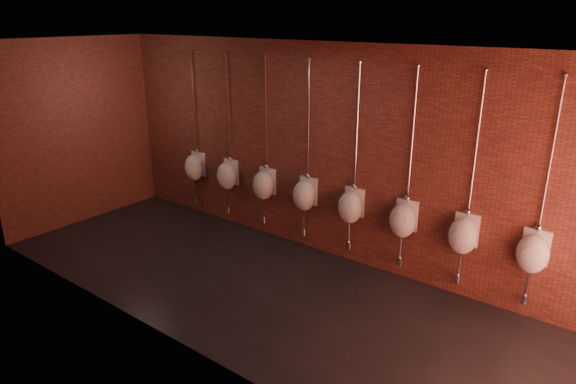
{
  "coord_description": "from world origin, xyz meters",
  "views": [
    {
      "loc": [
        4.0,
        -4.68,
        3.57
      ],
      "look_at": [
        -0.32,
        0.9,
        1.1
      ],
      "focal_mm": 32.0,
      "sensor_mm": 36.0,
      "label": 1
    }
  ],
  "objects_px": {
    "urinal_1": "(227,175)",
    "urinal_2": "(264,184)",
    "urinal_5": "(403,219)",
    "urinal_7": "(533,252)",
    "urinal_0": "(194,167)",
    "urinal_4": "(351,206)",
    "urinal_6": "(463,235)",
    "urinal_3": "(304,194)"
  },
  "relations": [
    {
      "from": "urinal_4",
      "to": "urinal_1",
      "type": "bearing_deg",
      "value": 180.0
    },
    {
      "from": "urinal_1",
      "to": "urinal_2",
      "type": "distance_m",
      "value": 0.83
    },
    {
      "from": "urinal_3",
      "to": "urinal_7",
      "type": "height_order",
      "value": "same"
    },
    {
      "from": "urinal_0",
      "to": "urinal_3",
      "type": "bearing_deg",
      "value": 0.0
    },
    {
      "from": "urinal_3",
      "to": "urinal_1",
      "type": "bearing_deg",
      "value": 180.0
    },
    {
      "from": "urinal_2",
      "to": "urinal_7",
      "type": "distance_m",
      "value": 4.13
    },
    {
      "from": "urinal_4",
      "to": "urinal_0",
      "type": "bearing_deg",
      "value": 180.0
    },
    {
      "from": "urinal_1",
      "to": "urinal_4",
      "type": "xyz_separation_m",
      "value": [
        2.48,
        0.0,
        0.0
      ]
    },
    {
      "from": "urinal_1",
      "to": "urinal_4",
      "type": "bearing_deg",
      "value": 0.0
    },
    {
      "from": "urinal_0",
      "to": "urinal_1",
      "type": "bearing_deg",
      "value": 0.0
    },
    {
      "from": "urinal_4",
      "to": "urinal_6",
      "type": "height_order",
      "value": "same"
    },
    {
      "from": "urinal_2",
      "to": "urinal_1",
      "type": "bearing_deg",
      "value": 180.0
    },
    {
      "from": "urinal_7",
      "to": "urinal_2",
      "type": "bearing_deg",
      "value": 180.0
    },
    {
      "from": "urinal_2",
      "to": "urinal_4",
      "type": "height_order",
      "value": "same"
    },
    {
      "from": "urinal_0",
      "to": "urinal_6",
      "type": "distance_m",
      "value": 4.96
    },
    {
      "from": "urinal_1",
      "to": "urinal_0",
      "type": "bearing_deg",
      "value": 180.0
    },
    {
      "from": "urinal_0",
      "to": "urinal_1",
      "type": "distance_m",
      "value": 0.83
    },
    {
      "from": "urinal_5",
      "to": "urinal_7",
      "type": "relative_size",
      "value": 1.0
    },
    {
      "from": "urinal_1",
      "to": "urinal_2",
      "type": "height_order",
      "value": "same"
    },
    {
      "from": "urinal_2",
      "to": "urinal_7",
      "type": "bearing_deg",
      "value": 0.0
    },
    {
      "from": "urinal_0",
      "to": "urinal_6",
      "type": "bearing_deg",
      "value": 0.0
    },
    {
      "from": "urinal_2",
      "to": "urinal_3",
      "type": "distance_m",
      "value": 0.83
    },
    {
      "from": "urinal_5",
      "to": "urinal_7",
      "type": "xyz_separation_m",
      "value": [
        1.65,
        0.0,
        0.0
      ]
    },
    {
      "from": "urinal_0",
      "to": "urinal_5",
      "type": "xyz_separation_m",
      "value": [
        4.13,
        0.0,
        0.0
      ]
    },
    {
      "from": "urinal_0",
      "to": "urinal_4",
      "type": "xyz_separation_m",
      "value": [
        3.3,
        0.0,
        0.0
      ]
    },
    {
      "from": "urinal_1",
      "to": "urinal_5",
      "type": "height_order",
      "value": "same"
    },
    {
      "from": "urinal_2",
      "to": "urinal_7",
      "type": "xyz_separation_m",
      "value": [
        4.13,
        0.0,
        0.0
      ]
    },
    {
      "from": "urinal_4",
      "to": "urinal_5",
      "type": "relative_size",
      "value": 1.0
    },
    {
      "from": "urinal_6",
      "to": "urinal_4",
      "type": "bearing_deg",
      "value": 180.0
    },
    {
      "from": "urinal_1",
      "to": "urinal_7",
      "type": "bearing_deg",
      "value": 0.0
    },
    {
      "from": "urinal_5",
      "to": "urinal_3",
      "type": "bearing_deg",
      "value": 180.0
    },
    {
      "from": "urinal_6",
      "to": "urinal_7",
      "type": "height_order",
      "value": "same"
    },
    {
      "from": "urinal_6",
      "to": "urinal_0",
      "type": "bearing_deg",
      "value": 180.0
    },
    {
      "from": "urinal_4",
      "to": "urinal_5",
      "type": "bearing_deg",
      "value": 0.0
    },
    {
      "from": "urinal_0",
      "to": "urinal_7",
      "type": "relative_size",
      "value": 1.0
    },
    {
      "from": "urinal_1",
      "to": "urinal_4",
      "type": "height_order",
      "value": "same"
    },
    {
      "from": "urinal_0",
      "to": "urinal_4",
      "type": "relative_size",
      "value": 1.0
    },
    {
      "from": "urinal_1",
      "to": "urinal_6",
      "type": "height_order",
      "value": "same"
    },
    {
      "from": "urinal_1",
      "to": "urinal_3",
      "type": "height_order",
      "value": "same"
    },
    {
      "from": "urinal_0",
      "to": "urinal_7",
      "type": "xyz_separation_m",
      "value": [
        5.78,
        0.0,
        0.0
      ]
    },
    {
      "from": "urinal_7",
      "to": "urinal_4",
      "type": "bearing_deg",
      "value": 180.0
    },
    {
      "from": "urinal_4",
      "to": "urinal_5",
      "type": "xyz_separation_m",
      "value": [
        0.83,
        0.0,
        0.0
      ]
    }
  ]
}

